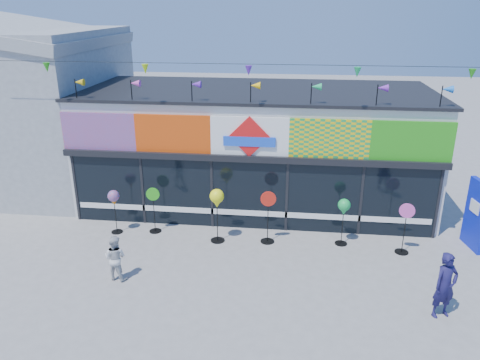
% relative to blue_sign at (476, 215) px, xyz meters
% --- Properties ---
extents(ground, '(80.00, 80.00, 0.00)m').
position_rel_blue_sign_xyz_m(ground, '(-6.78, -2.93, -1.05)').
color(ground, gray).
rests_on(ground, ground).
extents(kite_shop, '(16.00, 5.70, 5.31)m').
position_rel_blue_sign_xyz_m(kite_shop, '(-6.78, 3.01, 0.99)').
color(kite_shop, silver).
rests_on(kite_shop, ground).
extents(neighbour_building, '(8.18, 7.20, 6.87)m').
position_rel_blue_sign_xyz_m(neighbour_building, '(-16.78, 4.07, 2.15)').
color(neighbour_building, '#A4A7A9').
rests_on(neighbour_building, ground).
extents(blue_sign, '(0.33, 1.06, 2.10)m').
position_rel_blue_sign_xyz_m(blue_sign, '(0.00, 0.00, 0.00)').
color(blue_sign, '#0C1EC0').
rests_on(blue_sign, ground).
extents(spinner_0, '(0.37, 0.37, 1.45)m').
position_rel_blue_sign_xyz_m(spinner_0, '(-10.96, -0.33, 0.10)').
color(spinner_0, black).
rests_on(spinner_0, ground).
extents(spinner_1, '(0.43, 0.38, 1.51)m').
position_rel_blue_sign_xyz_m(spinner_1, '(-9.75, -0.13, -0.26)').
color(spinner_1, black).
rests_on(spinner_1, ground).
extents(spinner_2, '(0.43, 0.43, 1.72)m').
position_rel_blue_sign_xyz_m(spinner_2, '(-7.65, -0.53, 0.32)').
color(spinner_2, black).
rests_on(spinner_2, ground).
extents(spinner_3, '(0.47, 0.43, 1.67)m').
position_rel_blue_sign_xyz_m(spinner_3, '(-6.12, -0.41, -0.17)').
color(spinner_3, black).
rests_on(spinner_3, ground).
extents(spinner_4, '(0.38, 0.38, 1.48)m').
position_rel_blue_sign_xyz_m(spinner_4, '(-3.87, -0.28, 0.13)').
color(spinner_4, black).
rests_on(spinner_4, ground).
extents(spinner_5, '(0.44, 0.40, 1.57)m').
position_rel_blue_sign_xyz_m(spinner_5, '(-2.14, -0.61, -0.22)').
color(spinner_5, black).
rests_on(spinner_5, ground).
extents(adult_man, '(0.70, 0.59, 1.63)m').
position_rel_blue_sign_xyz_m(adult_man, '(-1.84, -3.57, -0.24)').
color(adult_man, '#1A1647').
rests_on(adult_man, ground).
extents(child, '(0.66, 0.45, 1.25)m').
position_rel_blue_sign_xyz_m(child, '(-9.97, -2.94, -0.43)').
color(child, silver).
rests_on(child, ground).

